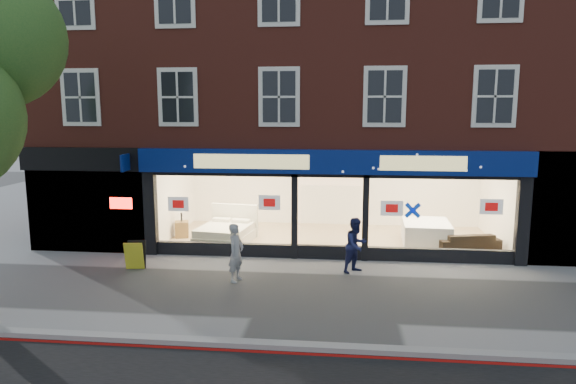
% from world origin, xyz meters
% --- Properties ---
extents(ground, '(120.00, 120.00, 0.00)m').
position_xyz_m(ground, '(0.00, 0.00, 0.00)').
color(ground, gray).
rests_on(ground, ground).
extents(kerb_line, '(60.00, 0.10, 0.01)m').
position_xyz_m(kerb_line, '(0.00, -3.10, 0.01)').
color(kerb_line, '#8C0A07').
rests_on(kerb_line, ground).
extents(kerb_stone, '(60.00, 0.25, 0.12)m').
position_xyz_m(kerb_stone, '(0.00, -2.90, 0.06)').
color(kerb_stone, gray).
rests_on(kerb_stone, ground).
extents(showroom_floor, '(11.00, 4.50, 0.10)m').
position_xyz_m(showroom_floor, '(0.00, 5.25, 0.05)').
color(showroom_floor, tan).
rests_on(showroom_floor, ground).
extents(building, '(19.00, 8.26, 10.30)m').
position_xyz_m(building, '(-0.02, 6.93, 6.67)').
color(building, maroon).
rests_on(building, ground).
extents(display_bed, '(1.89, 2.19, 1.12)m').
position_xyz_m(display_bed, '(-3.45, 4.33, 0.42)').
color(display_bed, white).
rests_on(display_bed, showroom_floor).
extents(bedside_table, '(0.55, 0.55, 0.55)m').
position_xyz_m(bedside_table, '(-5.10, 4.80, 0.38)').
color(bedside_table, brown).
rests_on(bedside_table, showroom_floor).
extents(mattress_stack, '(1.57, 1.94, 0.73)m').
position_xyz_m(mattress_stack, '(3.10, 4.76, 0.47)').
color(mattress_stack, white).
rests_on(mattress_stack, showroom_floor).
extents(sofa, '(2.03, 1.15, 0.56)m').
position_xyz_m(sofa, '(4.26, 4.09, 0.38)').
color(sofa, black).
rests_on(sofa, showroom_floor).
extents(a_board, '(0.56, 0.40, 0.80)m').
position_xyz_m(a_board, '(-5.40, 1.50, 0.40)').
color(a_board, gold).
rests_on(a_board, ground).
extents(pedestrian_grey, '(0.52, 0.64, 1.53)m').
position_xyz_m(pedestrian_grey, '(-2.38, 0.80, 0.76)').
color(pedestrian_grey, '#97989E').
rests_on(pedestrian_grey, ground).
extents(pedestrian_blue, '(0.94, 0.94, 1.53)m').
position_xyz_m(pedestrian_blue, '(0.76, 1.86, 0.77)').
color(pedestrian_blue, '#1B1F4C').
rests_on(pedestrian_blue, ground).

